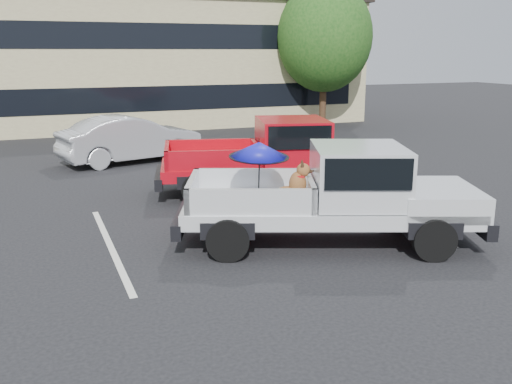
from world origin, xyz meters
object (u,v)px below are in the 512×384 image
Objects in this scene: silver_sedan at (131,139)px; silver_pickup at (345,190)px; red_pickup at (285,153)px; tree_back at (212,36)px; tree_right at (325,37)px.

silver_pickup is at bearing 178.79° from silver_sedan.
red_pickup is (0.62, 4.05, -0.01)m from silver_pickup.
tree_back reaches higher than silver_sedan.
tree_back is at bearing 110.56° from tree_right.
red_pickup is at bearing -167.45° from silver_sedan.
tree_right is at bearing 84.76° from silver_pickup.
red_pickup is (-7.21, -11.42, -3.16)m from tree_right.
tree_back is (-3.00, 8.00, 0.20)m from tree_right.
tree_back is 1.18× the size of silver_pickup.
silver_pickup is 1.30× the size of silver_sedan.
silver_pickup is (-4.83, -23.47, -3.36)m from tree_back.
silver_sedan is at bearing 124.88° from silver_pickup.
red_pickup is at bearing 102.87° from silver_pickup.
tree_right is 12.12m from silver_sedan.
red_pickup is (-4.21, -19.42, -3.37)m from tree_back.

